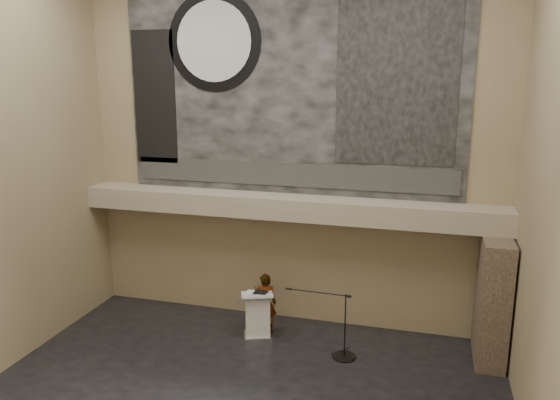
% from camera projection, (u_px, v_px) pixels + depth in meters
% --- Properties ---
extents(wall_back, '(10.00, 0.02, 8.50)m').
position_uv_depth(wall_back, '(289.00, 149.00, 12.79)').
color(wall_back, '#897557').
rests_on(wall_back, floor).
extents(wall_front, '(10.00, 0.02, 8.50)m').
position_uv_depth(wall_front, '(79.00, 257.00, 5.29)').
color(wall_front, '#897557').
rests_on(wall_front, floor).
extents(wall_right, '(0.02, 8.00, 8.50)m').
position_uv_depth(wall_right, '(558.00, 199.00, 7.72)').
color(wall_right, '#897557').
rests_on(wall_right, floor).
extents(soffit, '(10.00, 0.80, 0.50)m').
position_uv_depth(soffit, '(285.00, 207.00, 12.71)').
color(soffit, gray).
rests_on(soffit, wall_back).
extents(sprinkler_left, '(0.04, 0.04, 0.06)m').
position_uv_depth(sprinkler_left, '(220.00, 214.00, 13.15)').
color(sprinkler_left, '#B2893D').
rests_on(sprinkler_left, soffit).
extents(sprinkler_right, '(0.04, 0.04, 0.06)m').
position_uv_depth(sprinkler_right, '(366.00, 225.00, 12.22)').
color(sprinkler_right, '#B2893D').
rests_on(sprinkler_right, soffit).
extents(banner, '(8.00, 0.05, 5.00)m').
position_uv_depth(banner, '(289.00, 86.00, 12.43)').
color(banner, black).
rests_on(banner, wall_back).
extents(banner_text_strip, '(7.76, 0.02, 0.55)m').
position_uv_depth(banner_text_strip, '(288.00, 175.00, 12.86)').
color(banner_text_strip, '#2C2C2C').
rests_on(banner_text_strip, banner).
extents(banner_clock_rim, '(2.30, 0.02, 2.30)m').
position_uv_depth(banner_clock_rim, '(214.00, 42.00, 12.64)').
color(banner_clock_rim, black).
rests_on(banner_clock_rim, banner).
extents(banner_clock_face, '(1.84, 0.02, 1.84)m').
position_uv_depth(banner_clock_face, '(214.00, 41.00, 12.62)').
color(banner_clock_face, silver).
rests_on(banner_clock_face, banner).
extents(banner_building_print, '(2.60, 0.02, 3.60)m').
position_uv_depth(banner_building_print, '(396.00, 82.00, 11.74)').
color(banner_building_print, black).
rests_on(banner_building_print, banner).
extents(banner_brick_print, '(1.10, 0.02, 3.20)m').
position_uv_depth(banner_brick_print, '(155.00, 98.00, 13.36)').
color(banner_brick_print, black).
rests_on(banner_brick_print, banner).
extents(stone_pier, '(0.60, 1.40, 2.70)m').
position_uv_depth(stone_pier, '(493.00, 300.00, 11.42)').
color(stone_pier, '#44362A').
rests_on(stone_pier, floor).
extents(lectern, '(0.84, 0.73, 1.13)m').
position_uv_depth(lectern, '(258.00, 315.00, 12.54)').
color(lectern, silver).
rests_on(lectern, floor).
extents(binder, '(0.31, 0.25, 0.04)m').
position_uv_depth(binder, '(261.00, 293.00, 12.40)').
color(binder, black).
rests_on(binder, lectern).
extents(papers, '(0.23, 0.31, 0.00)m').
position_uv_depth(papers, '(251.00, 292.00, 12.45)').
color(papers, white).
rests_on(papers, lectern).
extents(speaker_person, '(0.59, 0.45, 1.45)m').
position_uv_depth(speaker_person, '(265.00, 303.00, 12.79)').
color(speaker_person, white).
rests_on(speaker_person, floor).
extents(mic_stand, '(1.59, 0.52, 1.46)m').
position_uv_depth(mic_stand, '(342.00, 347.00, 11.75)').
color(mic_stand, black).
rests_on(mic_stand, floor).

